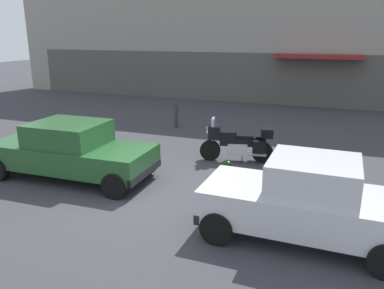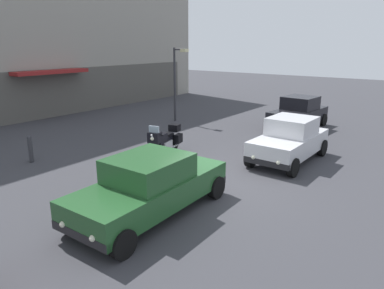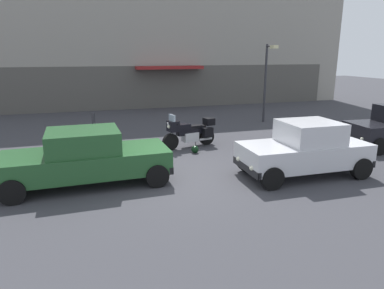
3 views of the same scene
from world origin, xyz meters
The scene contains 6 objects.
ground_plane centered at (0.00, 0.00, 0.00)m, with size 80.00×80.00×0.00m, color #38383D.
motorcycle centered at (1.28, 3.15, 0.62)m, with size 2.24×1.01×1.36m.
helmet centered at (1.21, 2.28, 0.14)m, with size 0.28×0.28×0.28m, color black.
car_hatchback_near centered at (3.62, -0.95, 0.81)m, with size 3.90×1.83×1.64m.
car_sedan_far centered at (-2.63, 0.18, 0.78)m, with size 4.61×2.01×1.56m.
bollard_curbside centered at (-2.26, 6.60, 0.54)m, with size 0.16×0.16×1.02m.
Camera 1 is at (3.98, -7.90, 3.85)m, focal length 35.67 mm.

